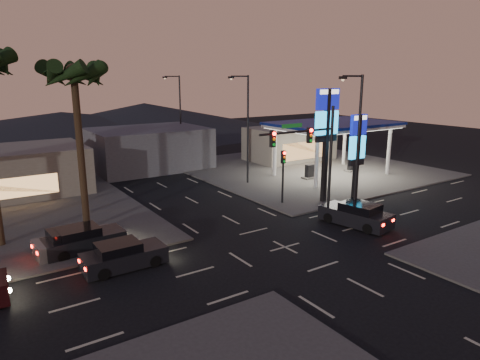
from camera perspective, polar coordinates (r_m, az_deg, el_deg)
ground at (r=25.85m, az=6.01°, el=-8.89°), size 140.00×140.00×0.00m
corner_lot_ne at (r=47.50m, az=8.60°, el=1.55°), size 24.00×24.00×0.12m
gas_station at (r=43.87m, az=12.36°, el=7.04°), size 12.20×8.20×5.47m
convenience_store at (r=52.15m, az=6.61°, el=4.85°), size 10.00×6.00×4.00m
pylon_sign_tall at (r=33.88m, az=11.48°, el=7.47°), size 2.20×0.35×9.00m
pylon_sign_short at (r=35.25m, az=15.39°, el=4.63°), size 1.60×0.35×7.00m
traffic_signal_mast at (r=28.26m, az=9.58°, el=3.99°), size 6.10×0.39×8.00m
pedestal_signal at (r=33.50m, az=5.78°, el=1.59°), size 0.32×0.39×4.30m
streetlight_near at (r=29.68m, az=15.24°, el=5.11°), size 2.14×0.25×10.00m
streetlight_mid at (r=39.38m, az=0.81°, el=7.57°), size 2.14×0.25×10.00m
streetlight_far at (r=51.48m, az=-8.16°, el=8.86°), size 2.14×0.25×10.00m
palm_a at (r=28.50m, az=-21.20°, el=11.85°), size 4.41×4.41×10.86m
building_far_mid at (r=48.17m, az=-12.13°, el=4.16°), size 12.00×9.00×4.40m
hill_right at (r=84.28m, az=-12.58°, el=8.28°), size 50.00×50.00×5.00m
hill_center at (r=80.15m, az=-22.65°, el=6.94°), size 60.00×60.00×4.00m
car_lane_a_front at (r=23.69m, az=-15.34°, el=-9.72°), size 4.47×1.93×1.44m
car_lane_b_front at (r=26.53m, az=-21.21°, el=-7.60°), size 4.62×2.17×1.47m
car_lane_b_mid at (r=26.49m, az=-20.19°, el=-7.52°), size 4.66×2.13×1.49m
suv_station at (r=30.15m, az=15.26°, el=-4.49°), size 2.81×5.04×1.60m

